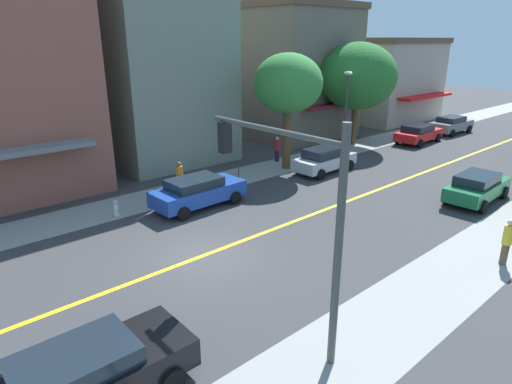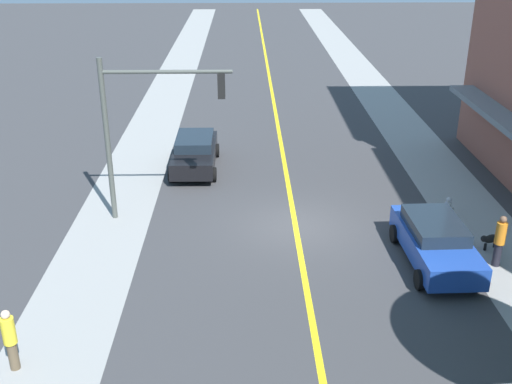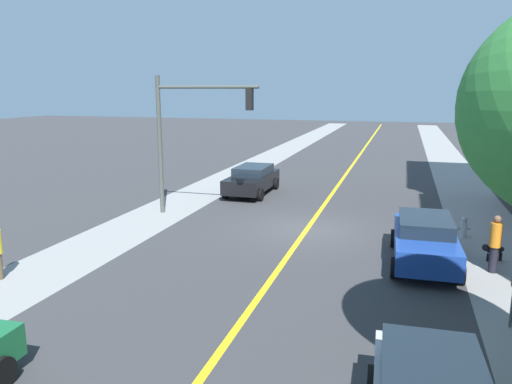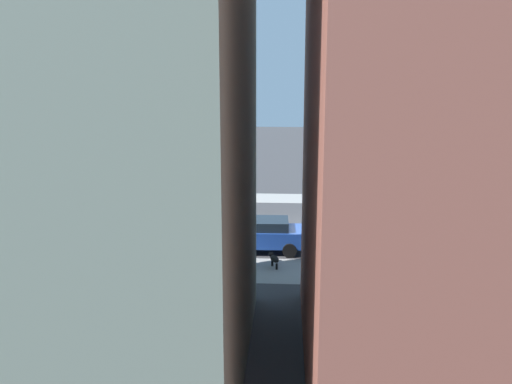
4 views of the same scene
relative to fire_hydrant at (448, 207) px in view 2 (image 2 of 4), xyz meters
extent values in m
plane|color=#38383A|center=(5.93, 0.72, -0.39)|extent=(140.00, 140.00, 0.00)
cube|color=gray|center=(-1.01, 0.72, -0.38)|extent=(2.89, 126.00, 0.01)
cube|color=gray|center=(12.88, 0.72, -0.38)|extent=(2.89, 126.00, 0.01)
cube|color=yellow|center=(5.93, 0.72, -0.38)|extent=(0.20, 126.00, 0.00)
cube|color=slate|center=(-2.82, -3.88, 2.63)|extent=(1.15, 8.35, 0.24)
cylinder|color=silver|center=(0.00, 0.00, -0.08)|extent=(0.24, 0.24, 0.60)
sphere|color=#B2B2B7|center=(0.00, 0.00, 0.29)|extent=(0.22, 0.22, 0.22)
cylinder|color=#B2B2B7|center=(-0.17, 0.00, -0.05)|extent=(0.10, 0.10, 0.10)
cylinder|color=#B2B2B7|center=(0.17, 0.00, -0.05)|extent=(0.10, 0.10, 0.10)
cylinder|color=#474C47|center=(12.82, -0.14, 2.68)|extent=(0.20, 0.20, 6.13)
cylinder|color=#474C47|center=(10.52, -0.14, 5.24)|extent=(4.61, 0.14, 0.14)
cube|color=black|center=(8.62, -0.14, 4.74)|extent=(0.26, 0.32, 0.90)
sphere|color=red|center=(8.62, -0.14, 5.04)|extent=(0.20, 0.20, 0.20)
sphere|color=yellow|center=(8.62, -0.14, 4.74)|extent=(0.20, 0.20, 0.20)
sphere|color=green|center=(8.62, -0.14, 4.44)|extent=(0.20, 0.20, 0.20)
cube|color=black|center=(10.09, -5.22, 0.30)|extent=(1.88, 4.72, 0.73)
cube|color=#19232D|center=(10.09, -5.46, 0.88)|extent=(1.65, 2.55, 0.43)
cylinder|color=black|center=(9.17, -3.67, -0.07)|extent=(0.22, 0.64, 0.64)
cylinder|color=black|center=(11.03, -3.67, -0.07)|extent=(0.22, 0.64, 0.64)
cylinder|color=black|center=(9.16, -6.78, -0.07)|extent=(0.22, 0.64, 0.64)
cylinder|color=black|center=(11.02, -6.78, -0.07)|extent=(0.22, 0.64, 0.64)
cube|color=#1E429E|center=(1.56, 3.55, 0.31)|extent=(1.98, 4.68, 0.75)
cube|color=#19232D|center=(1.57, 3.32, 0.90)|extent=(1.70, 2.55, 0.43)
cylinder|color=black|center=(0.59, 5.06, -0.07)|extent=(0.24, 0.65, 0.64)
cylinder|color=black|center=(2.44, 5.11, -0.07)|extent=(0.24, 0.65, 0.64)
cylinder|color=black|center=(0.68, 2.00, -0.07)|extent=(0.24, 0.65, 0.64)
cylinder|color=black|center=(2.53, 2.05, -0.07)|extent=(0.24, 0.65, 0.64)
cylinder|color=black|center=(-0.46, 3.76, 0.03)|extent=(0.26, 0.26, 0.82)
cylinder|color=orange|center=(-0.46, 3.76, 0.81)|extent=(0.34, 0.34, 0.75)
sphere|color=brown|center=(-0.46, 3.76, 1.31)|extent=(0.23, 0.23, 0.23)
cylinder|color=brown|center=(13.70, 8.59, 0.01)|extent=(0.25, 0.25, 0.79)
cylinder|color=yellow|center=(13.70, 8.59, 0.77)|extent=(0.34, 0.34, 0.73)
sphere|color=beige|center=(13.70, 8.59, 1.25)|extent=(0.22, 0.22, 0.22)
ellipsoid|color=black|center=(-0.68, 2.63, 0.01)|extent=(0.70, 0.53, 0.28)
sphere|color=black|center=(-0.37, 2.79, 0.09)|extent=(0.22, 0.22, 0.22)
cylinder|color=black|center=(-0.48, 2.73, -0.26)|extent=(0.10, 0.10, 0.26)
cylinder|color=black|center=(-0.89, 2.54, -0.26)|extent=(0.10, 0.10, 0.26)
camera|label=1|loc=(18.32, -7.53, 7.38)|focal=30.51mm
camera|label=2|loc=(7.83, 21.22, 10.01)|focal=43.07mm
camera|label=3|loc=(2.41, 19.59, 5.16)|focal=34.46mm
camera|label=4|loc=(-20.77, 2.13, 7.07)|focal=35.28mm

